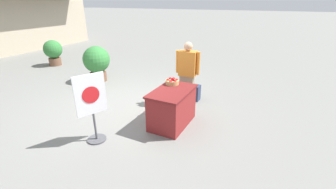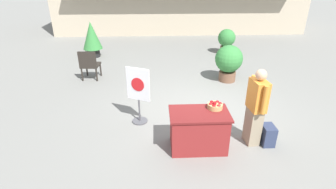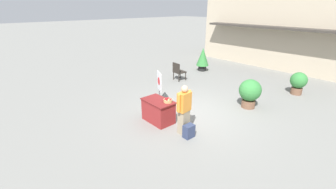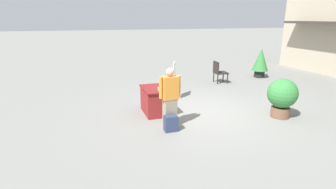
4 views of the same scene
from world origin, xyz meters
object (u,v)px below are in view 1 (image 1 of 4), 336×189
(apple_basket, at_px, (172,81))
(person_visitor, at_px, (187,74))
(backpack, at_px, (193,92))
(potted_plant_far_right, at_px, (53,51))
(potted_plant_near_left, at_px, (97,62))
(display_table, at_px, (172,107))
(poster_board, at_px, (92,106))

(apple_basket, distance_m, person_visitor, 0.80)
(backpack, bearing_deg, potted_plant_far_right, 83.55)
(person_visitor, bearing_deg, potted_plant_near_left, -101.98)
(person_visitor, distance_m, potted_plant_near_left, 3.35)
(person_visitor, relative_size, potted_plant_far_right, 1.56)
(person_visitor, xyz_separation_m, potted_plant_near_left, (0.34, 3.33, -0.15))
(display_table, xyz_separation_m, poster_board, (-1.22, 1.04, 0.33))
(apple_basket, height_order, poster_board, poster_board)
(apple_basket, height_order, potted_plant_near_left, potted_plant_near_left)
(person_visitor, relative_size, backpack, 3.83)
(backpack, bearing_deg, poster_board, 159.51)
(person_visitor, height_order, potted_plant_far_right, person_visitor)
(apple_basket, xyz_separation_m, potted_plant_near_left, (1.14, 3.29, -0.19))
(person_visitor, height_order, potted_plant_near_left, person_visitor)
(potted_plant_near_left, distance_m, potted_plant_far_right, 3.07)
(display_table, relative_size, apple_basket, 3.88)
(backpack, distance_m, poster_board, 2.88)
(poster_board, bearing_deg, potted_plant_near_left, 156.80)
(potted_plant_near_left, bearing_deg, display_table, -113.05)
(display_table, height_order, backpack, display_table)
(apple_basket, relative_size, poster_board, 0.22)
(potted_plant_far_right, bearing_deg, poster_board, -122.02)
(poster_board, bearing_deg, backpack, 94.41)
(person_visitor, xyz_separation_m, backpack, (0.31, -0.07, -0.61))
(poster_board, xyz_separation_m, potted_plant_far_right, (3.38, 5.40, -0.14))
(display_table, distance_m, apple_basket, 0.59)
(backpack, xyz_separation_m, potted_plant_far_right, (0.72, 6.40, 0.38))
(apple_basket, relative_size, potted_plant_far_right, 0.29)
(display_table, height_order, poster_board, poster_board)
(display_table, distance_m, person_visitor, 1.21)
(person_visitor, height_order, poster_board, person_visitor)
(apple_basket, bearing_deg, potted_plant_far_right, 73.76)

